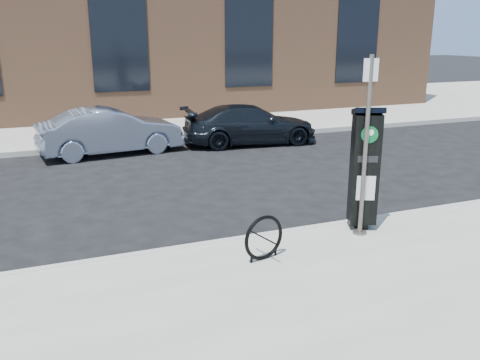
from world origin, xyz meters
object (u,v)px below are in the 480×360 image
parking_kiosk (365,167)px  car_dark (250,124)px  car_silver (111,131)px  sign_pole (365,149)px  bike_rack (264,238)px

parking_kiosk → car_dark: size_ratio=0.49×
car_silver → car_dark: car_silver is taller
car_silver → sign_pole: bearing=-166.9°
parking_kiosk → car_dark: parking_kiosk is taller
car_silver → car_dark: size_ratio=0.96×
sign_pole → car_silver: (-2.84, 7.97, -0.91)m
parking_kiosk → sign_pole: bearing=-104.1°
sign_pole → bike_rack: bearing=-168.4°
car_silver → car_dark: (4.18, -0.17, -0.05)m
parking_kiosk → car_silver: 8.33m
sign_pole → car_dark: 7.97m
bike_rack → car_silver: 8.35m
bike_rack → car_silver: bearing=83.5°
car_dark → sign_pole: bearing=176.0°
sign_pole → bike_rack: sign_pole is taller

